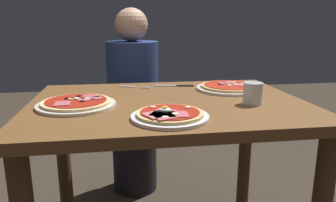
{
  "coord_description": "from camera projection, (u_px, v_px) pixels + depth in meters",
  "views": [
    {
      "loc": [
        -0.2,
        -1.28,
        1.1
      ],
      "look_at": [
        -0.02,
        -0.13,
        0.81
      ],
      "focal_mm": 34.3,
      "sensor_mm": 36.0,
      "label": 1
    }
  ],
  "objects": [
    {
      "name": "pizza_foreground",
      "position": [
        170.0,
        115.0,
        1.09
      ],
      "size": [
        0.27,
        0.27,
        0.05
      ],
      "color": "white",
      "rests_on": "dining_table"
    },
    {
      "name": "knife",
      "position": [
        177.0,
        86.0,
        1.63
      ],
      "size": [
        0.19,
        0.06,
        0.01
      ],
      "color": "silver",
      "rests_on": "dining_table"
    },
    {
      "name": "pizza_across_right",
      "position": [
        229.0,
        87.0,
        1.55
      ],
      "size": [
        0.32,
        0.32,
        0.03
      ],
      "color": "silver",
      "rests_on": "dining_table"
    },
    {
      "name": "fork",
      "position": [
        133.0,
        87.0,
        1.6
      ],
      "size": [
        0.15,
        0.08,
        0.0
      ],
      "color": "silver",
      "rests_on": "dining_table"
    },
    {
      "name": "pizza_across_left",
      "position": [
        76.0,
        103.0,
        1.24
      ],
      "size": [
        0.3,
        0.3,
        0.03
      ],
      "color": "silver",
      "rests_on": "dining_table"
    },
    {
      "name": "water_glass_near",
      "position": [
        253.0,
        95.0,
        1.27
      ],
      "size": [
        0.08,
        0.08,
        0.09
      ],
      "color": "silver",
      "rests_on": "dining_table"
    },
    {
      "name": "dining_table",
      "position": [
        168.0,
        130.0,
        1.37
      ],
      "size": [
        1.13,
        0.83,
        0.78
      ],
      "color": "brown",
      "rests_on": "ground"
    },
    {
      "name": "diner_person",
      "position": [
        134.0,
        108.0,
        2.06
      ],
      "size": [
        0.32,
        0.32,
        1.18
      ],
      "rotation": [
        0.0,
        0.0,
        3.14
      ],
      "color": "black",
      "rests_on": "ground"
    }
  ]
}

